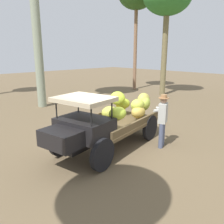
{
  "coord_description": "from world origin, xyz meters",
  "views": [
    {
      "loc": [
        4.82,
        5.15,
        3.11
      ],
      "look_at": [
        -0.35,
        -0.12,
        1.18
      ],
      "focal_mm": 37.07,
      "sensor_mm": 36.0,
      "label": 1
    }
  ],
  "objects": [
    {
      "name": "ground_plane",
      "position": [
        0.0,
        0.0,
        0.0
      ],
      "size": [
        60.0,
        60.0,
        0.0
      ],
      "primitive_type": "plane",
      "color": "brown"
    },
    {
      "name": "truck",
      "position": [
        -0.04,
        -0.06,
        0.96
      ],
      "size": [
        4.62,
        2.4,
        1.89
      ],
      "rotation": [
        0.0,
        0.0,
        0.17
      ],
      "color": "black",
      "rests_on": "ground"
    },
    {
      "name": "farmer",
      "position": [
        -1.47,
        1.12,
        1.01
      ],
      "size": [
        0.56,
        0.52,
        1.78
      ],
      "rotation": [
        0.0,
        0.0,
        -1.18
      ],
      "color": "#4E5775",
      "rests_on": "ground"
    },
    {
      "name": "wooden_crate",
      "position": [
        -2.44,
        -1.01,
        0.26
      ],
      "size": [
        0.48,
        0.52,
        0.51
      ],
      "primitive_type": "cube",
      "rotation": [
        0.0,
        0.0,
        0.05
      ],
      "color": "olive",
      "rests_on": "ground"
    }
  ]
}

